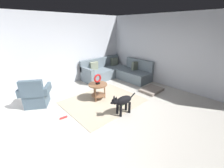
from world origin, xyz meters
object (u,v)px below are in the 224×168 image
sectional_couch (116,72)px  dog_toy_rope (64,118)px  dog_toy_ball (122,104)px  dog_bed_mat (152,90)px  armchair (36,96)px  dog (122,102)px  side_table (98,87)px  torus_sculpture (98,79)px

sectional_couch → dog_toy_rope: 3.46m
sectional_couch → dog_toy_rope: sectional_couch is taller
dog_toy_ball → dog_toy_rope: bearing=159.5°
dog_bed_mat → dog_toy_ball: dog_toy_ball is taller
sectional_couch → dog_bed_mat: (-0.01, -1.93, -0.25)m
armchair → dog: (1.55, -2.07, 0.05)m
side_table → armchair: bearing=149.6°
torus_sculpture → side_table: bearing=76.0°
side_table → sectional_couch: bearing=30.4°
armchair → dog_toy_ball: size_ratio=9.31×
armchair → dog_toy_rope: bearing=-44.7°
dog → torus_sculpture: bearing=4.3°
dog_bed_mat → torus_sculpture: bearing=155.2°
side_table → torus_sculpture: 0.29m
sectional_couch → torus_sculpture: 2.19m
dog_toy_rope → side_table: bearing=9.6°
side_table → dog_bed_mat: bearing=-24.8°
dog_toy_rope → dog: bearing=-35.1°
sectional_couch → dog_bed_mat: bearing=-90.4°
sectional_couch → dog_toy_rope: size_ratio=11.57×
sectional_couch → armchair: 3.46m
torus_sculpture → dog_toy_ball: torus_sculpture is taller
armchair → side_table: armchair is taller
sectional_couch → torus_sculpture: sectional_couch is taller
armchair → torus_sculpture: armchair is taller
dog → dog_toy_ball: size_ratio=7.91×
dog → dog_toy_rope: dog is taller
side_table → dog_toy_ball: size_ratio=5.60×
dog → dog_toy_rope: 1.61m
torus_sculpture → dog_toy_rope: size_ratio=1.68×
sectional_couch → side_table: sectional_couch is taller
armchair → dog_toy_rope: size_ratio=5.12×
torus_sculpture → dog: size_ratio=0.38×
sectional_couch → dog_toy_ball: sectional_couch is taller
dog_toy_ball → torus_sculpture: bearing=107.8°
sectional_couch → dog: size_ratio=2.66×
armchair → dog_toy_ball: (1.87, -1.77, -0.27)m
armchair → dog: size_ratio=1.18×
sectional_couch → dog_bed_mat: sectional_couch is taller
dog → sectional_couch: bearing=-33.7°
armchair → torus_sculpture: 1.90m
dog_bed_mat → dog: 1.94m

